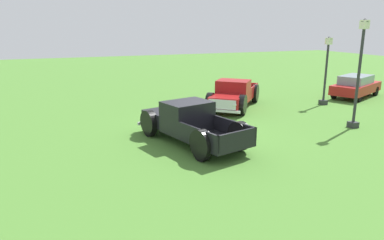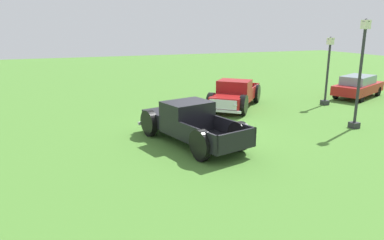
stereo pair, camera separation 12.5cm
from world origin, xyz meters
TOP-DOWN VIEW (x-y plane):
  - ground_plane at (0.00, 0.00)m, footprint 80.00×80.00m
  - pickup_truck_foreground at (0.37, -0.72)m, footprint 5.33×3.04m
  - pickup_truck_behind_left at (-3.92, 3.54)m, footprint 4.82×4.58m
  - sedan_distant_a at (-3.94, 12.03)m, footprint 3.17×4.37m
  - lamp_post_near at (-2.96, 8.74)m, footprint 0.36×0.36m
  - lamp_post_far at (1.29, 6.66)m, footprint 0.36×0.36m

SIDE VIEW (x-z plane):
  - ground_plane at x=0.00m, z-range 0.00..0.00m
  - sedan_distant_a at x=-3.94m, z-range 0.03..1.39m
  - pickup_truck_behind_left at x=-3.92m, z-range -0.03..1.47m
  - pickup_truck_foreground at x=0.37m, z-range -0.04..1.51m
  - lamp_post_near at x=-2.96m, z-range 0.09..3.82m
  - lamp_post_far at x=1.29m, z-range 0.11..4.68m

